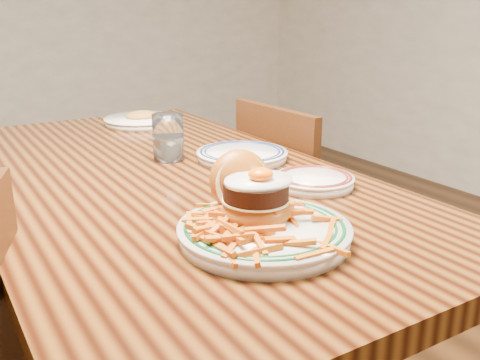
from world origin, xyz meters
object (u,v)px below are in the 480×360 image
chair_right (300,220)px  side_plate (314,180)px  main_plate (260,216)px  table (161,206)px

chair_right → side_plate: chair_right is taller
side_plate → chair_right: bearing=65.5°
main_plate → side_plate: (0.27, 0.18, -0.02)m
table → main_plate: 0.48m
table → main_plate: main_plate is taller
chair_right → table: bearing=11.8°
side_plate → table: bearing=142.6°
table → chair_right: chair_right is taller
chair_right → side_plate: (-0.30, -0.43, 0.31)m
table → main_plate: bearing=-90.7°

